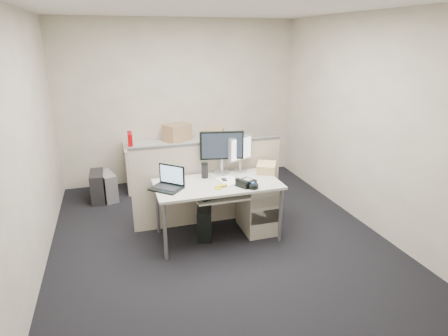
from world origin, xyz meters
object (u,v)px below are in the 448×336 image
object	(u,v)px
desk	(217,188)
monitor_main	(222,152)
laptop	(166,179)
desk_phone	(246,183)

from	to	relation	value
desk	monitor_main	bearing A→B (deg)	64.89
desk	laptop	xyz separation A→B (m)	(-0.62, -0.02, 0.19)
desk_phone	laptop	bearing A→B (deg)	139.39
monitor_main	desk_phone	world-z (taller)	monitor_main
desk	desk_phone	world-z (taller)	desk_phone
desk	desk_phone	bearing A→B (deg)	-30.96
desk	monitor_main	distance (m)	0.49
desk	desk_phone	xyz separation A→B (m)	(0.30, -0.18, 0.10)
monitor_main	desk_phone	size ratio (longest dim) A/B	2.73
desk	desk_phone	size ratio (longest dim) A/B	7.38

